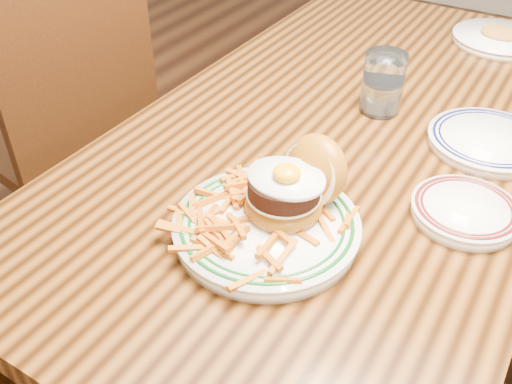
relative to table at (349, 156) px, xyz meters
The scene contains 8 objects.
floor 0.66m from the table, ahead, with size 6.00×6.00×0.00m, color black.
table is the anchor object (origin of this frame).
chair_left 0.85m from the table, behind, with size 0.53×0.53×0.99m.
main_plate 0.41m from the table, 85.46° to the right, with size 0.31×0.33×0.15m.
side_plate 0.36m from the table, 33.48° to the right, with size 0.18×0.19×0.03m.
rear_plate 0.29m from the table, 11.41° to the left, with size 0.24×0.24×0.03m.
water_glass 0.17m from the table, 70.50° to the left, with size 0.09×0.09×0.13m.
far_plate 0.63m from the table, 74.10° to the left, with size 0.25×0.25×0.05m.
Camera 1 is at (0.38, -1.02, 1.38)m, focal length 40.00 mm.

